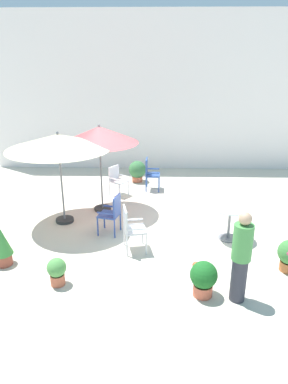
{
  "coord_description": "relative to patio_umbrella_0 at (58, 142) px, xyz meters",
  "views": [
    {
      "loc": [
        0.21,
        -8.0,
        3.85
      ],
      "look_at": [
        0.0,
        0.0,
        0.82
      ],
      "focal_mm": 33.48,
      "sensor_mm": 36.0,
      "label": 1
    }
  ],
  "objects": [
    {
      "name": "potted_plant_1",
      "position": [
        -0.74,
        -1.99,
        -1.56
      ],
      "size": [
        0.41,
        0.41,
        0.84
      ],
      "color": "#9F4937",
      "rests_on": "ground"
    },
    {
      "name": "standing_person",
      "position": [
        3.62,
        -2.96,
        -1.18
      ],
      "size": [
        0.45,
        0.45,
        1.61
      ],
      "color": "#33333D",
      "rests_on": "ground"
    },
    {
      "name": "patio_chair_1",
      "position": [
        1.27,
        -0.6,
        -1.46
      ],
      "size": [
        0.54,
        0.54,
        0.94
      ],
      "color": "#354F9E",
      "rests_on": "ground"
    },
    {
      "name": "patio_umbrella_0",
      "position": [
        0.0,
        0.0,
        0.0
      ],
      "size": [
        2.43,
        2.43,
        2.26
      ],
      "color": "#2D2D2D",
      "rests_on": "ground"
    },
    {
      "name": "patio_umbrella_1",
      "position": [
        0.85,
        0.74,
        0.01
      ],
      "size": [
        1.95,
        1.95,
        2.3
      ],
      "color": "#2D2D2D",
      "rests_on": "ground"
    },
    {
      "name": "villa_facade",
      "position": [
        1.98,
        4.77,
        0.66
      ],
      "size": [
        10.96,
        0.3,
        5.32
      ],
      "primitive_type": "cube",
      "color": "white",
      "rests_on": "ground"
    },
    {
      "name": "ground_plane",
      "position": [
        1.98,
        -0.03,
        -2.01
      ],
      "size": [
        60.0,
        60.0,
        0.0
      ],
      "primitive_type": "plane",
      "color": "beige"
    },
    {
      "name": "patio_chair_0",
      "position": [
        2.1,
        2.36,
        -1.44
      ],
      "size": [
        0.44,
        0.52,
        0.98
      ],
      "color": "#2F5199",
      "rests_on": "ground"
    },
    {
      "name": "potted_plant_4",
      "position": [
        3.06,
        -2.86,
        -1.65
      ],
      "size": [
        0.47,
        0.47,
        0.64
      ],
      "color": "#D06246",
      "rests_on": "ground"
    },
    {
      "name": "patio_chair_3",
      "position": [
        1.74,
        -1.36,
        -1.44
      ],
      "size": [
        0.53,
        0.57,
        0.97
      ],
      "color": "silver",
      "rests_on": "ground"
    },
    {
      "name": "potted_plant_3",
      "position": [
        0.49,
        -2.62,
        -1.72
      ],
      "size": [
        0.35,
        0.35,
        0.52
      ],
      "color": "#C96345",
      "rests_on": "ground"
    },
    {
      "name": "patio_chair_2",
      "position": [
        1.13,
        1.88,
        -1.5
      ],
      "size": [
        0.61,
        0.61,
        0.87
      ],
      "color": "white",
      "rests_on": "ground"
    },
    {
      "name": "cafe_table_0",
      "position": [
        3.89,
        -0.8,
        -1.48
      ],
      "size": [
        0.78,
        0.78,
        0.76
      ],
      "color": "white",
      "rests_on": "ground"
    },
    {
      "name": "potted_plant_0",
      "position": [
        1.68,
        3.1,
        -1.63
      ],
      "size": [
        0.56,
        0.56,
        0.69
      ],
      "color": "#C66546",
      "rests_on": "ground"
    }
  ]
}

